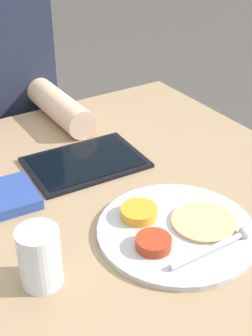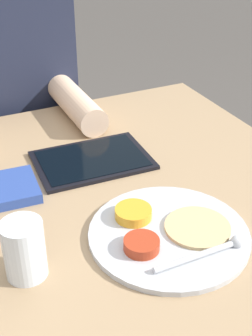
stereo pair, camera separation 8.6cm
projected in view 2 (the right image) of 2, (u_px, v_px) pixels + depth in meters
The scene contains 4 objects.
thali_tray at pixel (168, 233), 0.78m from camera, with size 0.27×0.27×0.03m.
tablet_device at pixel (92, 160), 0.99m from camera, with size 0.25×0.18×0.01m.
person_diner at pixel (5, 148), 1.38m from camera, with size 0.41×0.46×1.23m.
drinking_glass at pixel (24, 250), 0.69m from camera, with size 0.06×0.06×0.09m.
Camera 2 is at (-0.26, -0.64, 1.25)m, focal length 50.00 mm.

